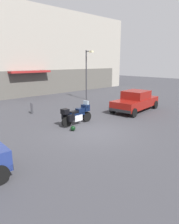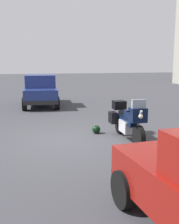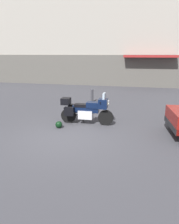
# 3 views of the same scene
# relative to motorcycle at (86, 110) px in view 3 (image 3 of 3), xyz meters

# --- Properties ---
(ground_plane) EXTENTS (80.00, 80.00, 0.00)m
(ground_plane) POSITION_rel_motorcycle_xyz_m (-0.28, -1.63, -0.62)
(ground_plane) COLOR #38383D
(building_facade_rear) EXTENTS (37.14, 3.40, 9.64)m
(building_facade_rear) POSITION_rel_motorcycle_xyz_m (-0.27, 12.57, 4.15)
(building_facade_rear) COLOR gray
(building_facade_rear) RESTS_ON ground
(motorcycle) EXTENTS (2.26, 0.77, 1.36)m
(motorcycle) POSITION_rel_motorcycle_xyz_m (0.00, 0.00, 0.00)
(motorcycle) COLOR black
(motorcycle) RESTS_ON ground
(helmet) EXTENTS (0.28, 0.28, 0.28)m
(helmet) POSITION_rel_motorcycle_xyz_m (-0.92, -0.79, -0.48)
(helmet) COLOR black
(helmet) RESTS_ON ground
(bollard_curbside) EXTENTS (0.16, 0.16, 0.84)m
(bollard_curbside) POSITION_rel_motorcycle_xyz_m (-0.68, 4.26, -0.17)
(bollard_curbside) COLOR #333338
(bollard_curbside) RESTS_ON ground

